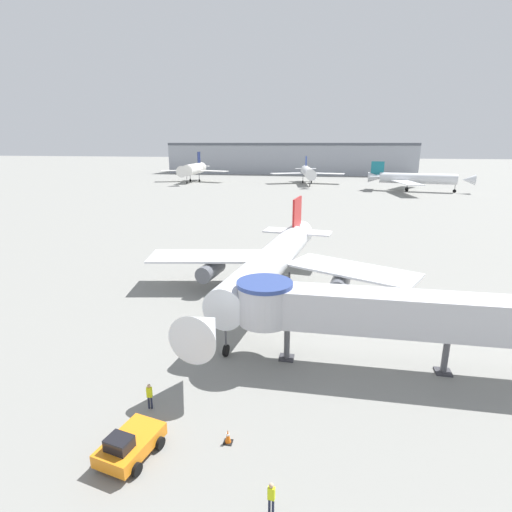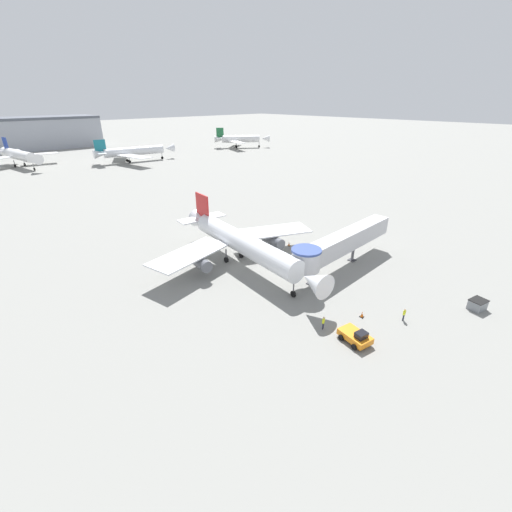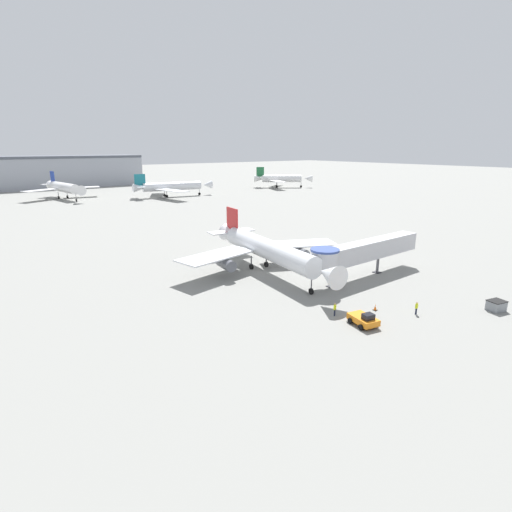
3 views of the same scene
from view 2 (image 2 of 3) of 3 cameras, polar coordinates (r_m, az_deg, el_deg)
name	(u,v)px [view 2 (image 2 of 3)]	position (r m, az deg, el deg)	size (l,w,h in m)	color
ground_plane	(240,266)	(54.59, -2.71, -1.59)	(800.00, 800.00, 0.00)	gray
main_airplane	(241,243)	(53.30, -2.53, 2.24)	(29.42, 32.40, 8.97)	silver
jet_bridge	(339,244)	(52.97, 13.67, 1.97)	(23.38, 4.09, 6.00)	#B7B7BC
pushback_tug_orange	(356,336)	(39.76, 16.27, -12.71)	(2.88, 3.81, 1.67)	orange
service_container_gray	(478,304)	(51.69, 32.99, -6.79)	(2.40, 2.08, 1.31)	gray
traffic_cone_starboard_wing	(289,244)	(61.88, 5.52, 2.01)	(0.48, 0.48, 0.80)	black
traffic_cone_near_nose	(362,314)	(44.12, 17.27, -9.26)	(0.49, 0.49, 0.81)	black
ground_crew_marshaller	(404,314)	(44.94, 23.47, -8.82)	(0.33, 0.21, 1.62)	#1E2338
ground_crew_wing_walker	(323,322)	(40.65, 11.17, -10.74)	(0.35, 0.24, 1.68)	#1E2338
background_jet_teal_tail	(132,151)	(155.45, -19.92, 16.08)	(33.00, 35.65, 9.55)	silver
background_jet_green_tail	(240,139)	(190.90, -2.76, 18.91)	(25.89, 25.06, 10.09)	white
background_jet_blue_tail	(19,155)	(161.82, -34.77, 13.65)	(29.42, 30.65, 10.31)	white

